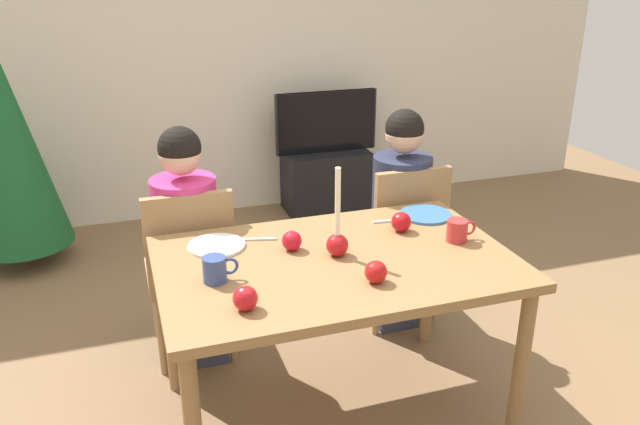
# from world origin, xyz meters

# --- Properties ---
(ground_plane) EXTENTS (7.68, 7.68, 0.00)m
(ground_plane) POSITION_xyz_m (0.00, 0.00, 0.00)
(ground_plane) COLOR brown
(back_wall) EXTENTS (6.40, 0.10, 2.60)m
(back_wall) POSITION_xyz_m (0.00, 2.60, 1.30)
(back_wall) COLOR beige
(back_wall) RESTS_ON ground
(dining_table) EXTENTS (1.40, 0.90, 0.75)m
(dining_table) POSITION_xyz_m (0.00, 0.00, 0.67)
(dining_table) COLOR olive
(dining_table) RESTS_ON ground
(chair_left) EXTENTS (0.40, 0.40, 0.90)m
(chair_left) POSITION_xyz_m (-0.51, 0.61, 0.51)
(chair_left) COLOR #99754C
(chair_left) RESTS_ON ground
(chair_right) EXTENTS (0.40, 0.40, 0.90)m
(chair_right) POSITION_xyz_m (0.59, 0.61, 0.51)
(chair_right) COLOR #99754C
(chair_right) RESTS_ON ground
(person_left_child) EXTENTS (0.30, 0.30, 1.17)m
(person_left_child) POSITION_xyz_m (-0.51, 0.64, 0.57)
(person_left_child) COLOR #33384C
(person_left_child) RESTS_ON ground
(person_right_child) EXTENTS (0.30, 0.30, 1.17)m
(person_right_child) POSITION_xyz_m (0.59, 0.64, 0.57)
(person_right_child) COLOR #33384C
(person_right_child) RESTS_ON ground
(tv_stand) EXTENTS (0.64, 0.40, 0.48)m
(tv_stand) POSITION_xyz_m (0.75, 2.30, 0.24)
(tv_stand) COLOR black
(tv_stand) RESTS_ON ground
(tv) EXTENTS (0.79, 0.05, 0.46)m
(tv) POSITION_xyz_m (0.75, 2.30, 0.71)
(tv) COLOR black
(tv) RESTS_ON tv_stand
(christmas_tree) EXTENTS (0.62, 0.62, 1.58)m
(christmas_tree) POSITION_xyz_m (-1.41, 2.03, 0.82)
(christmas_tree) COLOR brown
(christmas_tree) RESTS_ON ground
(candle_centerpiece) EXTENTS (0.09, 0.09, 0.37)m
(candle_centerpiece) POSITION_xyz_m (0.01, 0.03, 0.82)
(candle_centerpiece) COLOR red
(candle_centerpiece) RESTS_ON dining_table
(plate_left) EXTENTS (0.24, 0.24, 0.01)m
(plate_left) POSITION_xyz_m (-0.43, 0.26, 0.76)
(plate_left) COLOR white
(plate_left) RESTS_ON dining_table
(plate_right) EXTENTS (0.24, 0.24, 0.01)m
(plate_right) POSITION_xyz_m (0.54, 0.29, 0.76)
(plate_right) COLOR teal
(plate_right) RESTS_ON dining_table
(mug_left) EXTENTS (0.13, 0.09, 0.10)m
(mug_left) POSITION_xyz_m (-0.48, -0.04, 0.80)
(mug_left) COLOR #33477F
(mug_left) RESTS_ON dining_table
(mug_right) EXTENTS (0.13, 0.09, 0.09)m
(mug_right) POSITION_xyz_m (0.54, -0.00, 0.80)
(mug_right) COLOR #B72D2D
(mug_right) RESTS_ON dining_table
(fork_left) EXTENTS (0.18, 0.06, 0.01)m
(fork_left) POSITION_xyz_m (-0.26, 0.27, 0.75)
(fork_left) COLOR silver
(fork_left) RESTS_ON dining_table
(fork_right) EXTENTS (0.18, 0.03, 0.01)m
(fork_right) POSITION_xyz_m (0.37, 0.28, 0.75)
(fork_right) COLOR silver
(fork_right) RESTS_ON dining_table
(apple_near_candle) EXTENTS (0.09, 0.09, 0.09)m
(apple_near_candle) POSITION_xyz_m (0.36, 0.17, 0.79)
(apple_near_candle) COLOR #B11017
(apple_near_candle) RESTS_ON dining_table
(apple_by_left_plate) EXTENTS (0.08, 0.08, 0.08)m
(apple_by_left_plate) POSITION_xyz_m (-0.14, 0.13, 0.79)
(apple_by_left_plate) COLOR red
(apple_by_left_plate) RESTS_ON dining_table
(apple_by_right_mug) EXTENTS (0.09, 0.09, 0.09)m
(apple_by_right_mug) POSITION_xyz_m (-0.42, -0.27, 0.79)
(apple_by_right_mug) COLOR red
(apple_by_right_mug) RESTS_ON dining_table
(apple_far_edge) EXTENTS (0.08, 0.08, 0.08)m
(apple_far_edge) POSITION_xyz_m (0.07, -0.23, 0.79)
(apple_far_edge) COLOR red
(apple_far_edge) RESTS_ON dining_table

